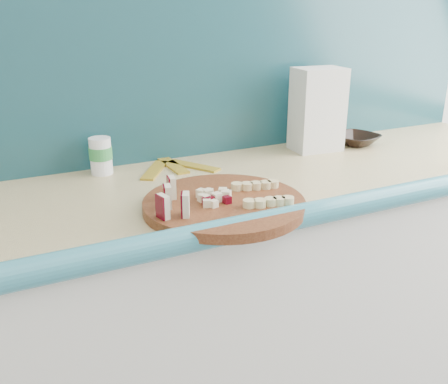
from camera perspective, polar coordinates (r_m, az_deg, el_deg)
The scene contains 10 objects.
kitchen_counter at distance 1.64m, azimuth 2.18°, elevation -13.61°, with size 2.20×0.63×0.91m.
backsplash at distance 1.63m, azimuth -2.41°, elevation 12.95°, with size 2.20×0.02×0.50m, color teal.
cutting_board at distance 1.21m, azimuth 0.00°, elevation -1.43°, with size 0.39×0.39×0.02m, color #401A0D.
apple_wedges at distance 1.14m, azimuth -6.02°, elevation -0.75°, with size 0.09×0.16×0.05m.
apple_chunks at distance 1.20m, azimuth -1.17°, elevation -0.54°, with size 0.07×0.07×0.02m.
banana_slices at distance 1.22m, azimuth 4.41°, elevation -0.15°, with size 0.15×0.17×0.02m.
brown_bowl at distance 1.84m, azimuth 14.84°, elevation 5.84°, with size 0.16×0.16×0.04m, color black.
flour_bag at distance 1.72m, azimuth 10.63°, elevation 9.23°, with size 0.16×0.11×0.28m, color silver.
canister at distance 1.50m, azimuth -13.91°, elevation 4.12°, with size 0.07×0.07×0.11m.
banana_peel at distance 1.53m, azimuth -5.76°, elevation 2.84°, with size 0.25×0.21×0.01m.
Camera 1 is at (-0.55, 0.31, 1.37)m, focal length 40.00 mm.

